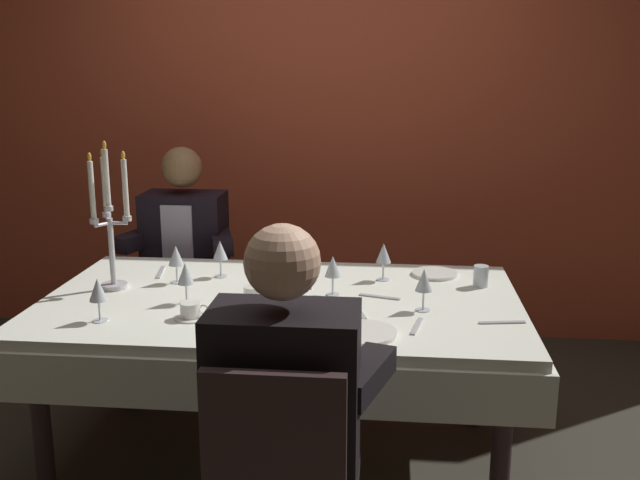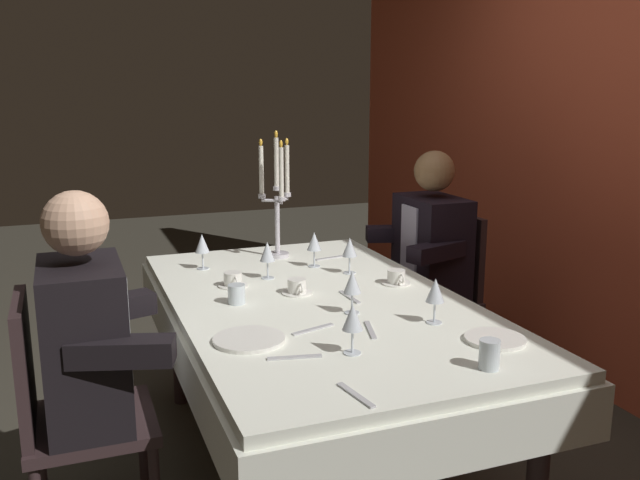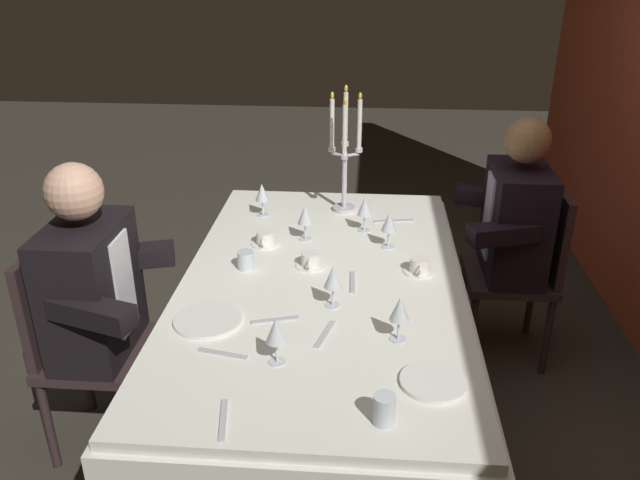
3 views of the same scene
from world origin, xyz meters
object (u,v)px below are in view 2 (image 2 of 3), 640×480
Objects in this scene: seated_diner_0 at (433,247)px; wine_glass_0 at (350,248)px; wine_glass_6 at (202,245)px; water_tumbler_1 at (237,294)px; dining_table at (319,328)px; seated_diner_1 at (83,342)px; dinner_plate_0 at (249,339)px; water_tumbler_0 at (489,354)px; coffee_cup_2 at (233,280)px; wine_glass_1 at (435,292)px; wine_glass_5 at (352,283)px; wine_glass_4 at (314,242)px; dinner_plate_1 at (495,339)px; wine_glass_2 at (267,252)px; candelabra at (277,201)px; wine_glass_3 at (353,319)px; coffee_cup_0 at (396,278)px; coffee_cup_1 at (297,287)px.

wine_glass_0 is at bearing -61.32° from seated_diner_0.
wine_glass_6 is 2.18× the size of water_tumbler_1.
seated_diner_1 is at bearing -80.78° from dining_table.
dinner_plate_0 is at bearing -47.45° from dining_table.
water_tumbler_0 is 1.22m from coffee_cup_2.
wine_glass_1 is 1.19m from wine_glass_6.
dinner_plate_0 reaches higher than dining_table.
wine_glass_4 is at bearing 171.42° from wine_glass_5.
dinner_plate_1 is at bearing 140.68° from water_tumbler_0.
coffee_cup_2 is 0.75m from seated_diner_1.
wine_glass_2 is 0.58m from wine_glass_5.
wine_glass_1 is 0.42m from water_tumbler_0.
water_tumbler_1 is at bearing -29.52° from candelabra.
wine_glass_3 is 0.13× the size of seated_diner_0.
coffee_cup_2 is at bearing -155.44° from water_tumbler_0.
wine_glass_2 reaches higher than dinner_plate_0.
dinner_plate_0 and dinner_plate_1 have the same top height.
wine_glass_6 is 0.34m from coffee_cup_2.
water_tumbler_1 is 1.34m from seated_diner_0.
wine_glass_0 is at bearing 157.78° from wine_glass_5.
wine_glass_4 is at bearing -168.46° from dinner_plate_1.
seated_diner_0 is at bearing 126.24° from dining_table.
wine_glass_5 is at bearing 33.44° from coffee_cup_2.
seated_diner_0 is (-0.85, 0.83, -0.12)m from wine_glass_5.
seated_diner_1 is at bearing -110.96° from dinner_plate_1.
wine_glass_0 is 0.55m from wine_glass_5.
wine_glass_5 is 0.13× the size of seated_diner_0.
coffee_cup_0 is 0.11× the size of seated_diner_1.
seated_diner_0 is (-0.34, 0.62, -0.12)m from wine_glass_0.
candelabra is at bearing 173.14° from wine_glass_3.
dinner_plate_0 is at bearing -2.38° from wine_glass_6.
dinner_plate_1 is 0.50m from wine_glass_3.
dining_table is 1.56× the size of seated_diner_1.
dining_table is 0.55m from wine_glass_4.
candelabra is 3.75× the size of wine_glass_6.
candelabra reaches higher than wine_glass_2.
coffee_cup_2 is at bearing -88.28° from wine_glass_0.
water_tumbler_1 is at bearing -10.28° from coffee_cup_2.
dinner_plate_0 is 1.19× the size of dinner_plate_1.
wine_glass_6 is at bearing -148.67° from wine_glass_1.
coffee_cup_2 is at bearing -67.07° from wine_glass_4.
wine_glass_6 is 0.13× the size of seated_diner_0.
wine_glass_3 reaches higher than coffee_cup_2.
wine_glass_4 is at bearing -76.57° from seated_diner_0.
coffee_cup_0 is (0.53, 0.72, -0.09)m from wine_glass_6.
coffee_cup_1 is (-0.66, 0.04, -0.09)m from wine_glass_3.
coffee_cup_0 is (-0.29, 0.33, -0.09)m from wine_glass_5.
coffee_cup_1 is at bearing 28.56° from wine_glass_6.
dinner_plate_1 is 1.37m from seated_diner_0.
dinner_plate_0 is at bearing -60.58° from coffee_cup_0.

